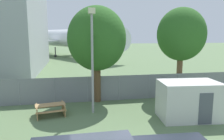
{
  "coord_description": "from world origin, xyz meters",
  "views": [
    {
      "loc": [
        -1.08,
        -7.2,
        5.29
      ],
      "look_at": [
        2.52,
        12.64,
        2.0
      ],
      "focal_mm": 35.0,
      "sensor_mm": 36.0,
      "label": 1
    }
  ],
  "objects_px": {
    "airplane": "(66,38)",
    "tree_near_hangar": "(97,39)",
    "tree_behind_benches": "(181,35)",
    "portable_cabin": "(189,100)",
    "picnic_bench_near_cabin": "(50,108)"
  },
  "relations": [
    {
      "from": "airplane",
      "to": "tree_near_hangar",
      "type": "bearing_deg",
      "value": -26.44
    },
    {
      "from": "airplane",
      "to": "picnic_bench_near_cabin",
      "type": "distance_m",
      "value": 39.87
    },
    {
      "from": "tree_behind_benches",
      "to": "picnic_bench_near_cabin",
      "type": "bearing_deg",
      "value": -164.06
    },
    {
      "from": "portable_cabin",
      "to": "tree_near_hangar",
      "type": "distance_m",
      "value": 7.93
    },
    {
      "from": "portable_cabin",
      "to": "airplane",
      "type": "bearing_deg",
      "value": 106.25
    },
    {
      "from": "tree_behind_benches",
      "to": "tree_near_hangar",
      "type": "bearing_deg",
      "value": -176.03
    },
    {
      "from": "airplane",
      "to": "tree_near_hangar",
      "type": "xyz_separation_m",
      "value": [
        3.2,
        -37.15,
        0.58
      ]
    },
    {
      "from": "tree_near_hangar",
      "to": "tree_behind_benches",
      "type": "distance_m",
      "value": 7.24
    },
    {
      "from": "picnic_bench_near_cabin",
      "to": "tree_near_hangar",
      "type": "bearing_deg",
      "value": 36.69
    },
    {
      "from": "airplane",
      "to": "tree_near_hangar",
      "type": "height_order",
      "value": "airplane"
    },
    {
      "from": "airplane",
      "to": "tree_behind_benches",
      "type": "bearing_deg",
      "value": -15.49
    },
    {
      "from": "portable_cabin",
      "to": "picnic_bench_near_cabin",
      "type": "distance_m",
      "value": 8.92
    },
    {
      "from": "airplane",
      "to": "tree_behind_benches",
      "type": "relative_size",
      "value": 4.69
    },
    {
      "from": "picnic_bench_near_cabin",
      "to": "tree_near_hangar",
      "type": "xyz_separation_m",
      "value": [
        3.4,
        2.53,
        4.47
      ]
    },
    {
      "from": "portable_cabin",
      "to": "tree_behind_benches",
      "type": "distance_m",
      "value": 6.83
    }
  ]
}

